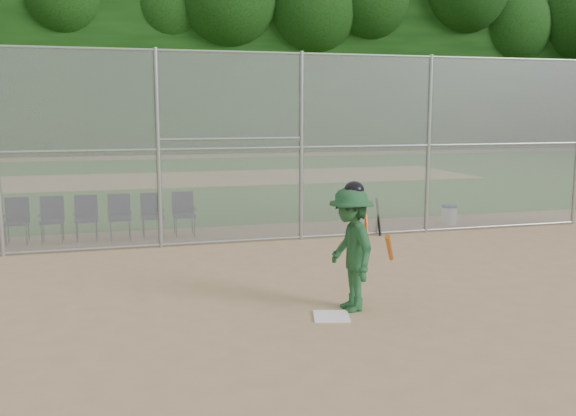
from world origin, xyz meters
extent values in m
plane|color=tan|center=(0.00, 0.00, 0.00)|extent=(100.00, 100.00, 0.00)
plane|color=#29671F|center=(0.00, 18.00, 0.01)|extent=(100.00, 100.00, 0.00)
plane|color=tan|center=(0.00, 18.00, 0.01)|extent=(24.00, 24.00, 0.00)
cube|color=gray|center=(0.00, 5.00, 2.00)|extent=(16.00, 0.02, 4.00)
cylinder|color=#9EA3A8|center=(0.00, 5.00, 3.95)|extent=(16.00, 0.05, 0.05)
cube|color=black|center=(0.00, 35.00, 5.50)|extent=(80.00, 5.00, 11.00)
cube|color=white|center=(-0.14, -0.18, 0.01)|extent=(0.58, 0.58, 0.02)
imported|color=#1F4D28|center=(0.22, 0.07, 0.87)|extent=(0.67, 1.13, 1.74)
ellipsoid|color=black|center=(0.22, 0.07, 1.71)|extent=(0.27, 0.30, 0.23)
cylinder|color=#C85812|center=(0.62, -0.33, 0.95)|extent=(0.43, 0.69, 0.51)
cylinder|color=white|center=(5.05, 5.80, 0.21)|extent=(0.35, 0.35, 0.42)
cylinder|color=#24369C|center=(5.05, 5.80, 0.45)|extent=(0.37, 0.37, 0.06)
cylinder|color=#D84C14|center=(2.51, 5.01, 0.42)|extent=(0.06, 0.28, 0.84)
cylinder|color=black|center=(2.81, 5.01, 0.41)|extent=(0.06, 0.31, 0.83)
camera|label=1|loc=(-2.98, -8.10, 2.79)|focal=40.00mm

